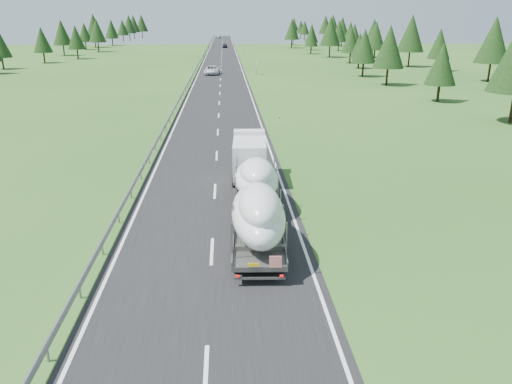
{
  "coord_description": "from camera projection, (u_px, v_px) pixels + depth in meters",
  "views": [
    {
      "loc": [
        0.81,
        -22.32,
        10.92
      ],
      "look_at": [
        2.41,
        3.66,
        1.78
      ],
      "focal_mm": 35.0,
      "sensor_mm": 36.0,
      "label": 1
    }
  ],
  "objects": [
    {
      "name": "distant_car_blue",
      "position": [
        219.0,
        37.0,
        272.21
      ],
      "size": [
        1.83,
        4.2,
        1.34
      ],
      "primitive_type": "imported",
      "rotation": [
        0.0,
        0.0,
        -0.1
      ],
      "color": "#1B1D4D",
      "rests_on": "ground"
    },
    {
      "name": "tree_line_left",
      "position": [
        50.0,
        32.0,
        131.56
      ],
      "size": [
        14.5,
        299.25,
        12.56
      ],
      "color": "black",
      "rests_on": "ground"
    },
    {
      "name": "tree_line_right",
      "position": [
        383.0,
        35.0,
        119.99
      ],
      "size": [
        28.77,
        297.98,
        12.46
      ],
      "color": "black",
      "rests_on": "ground"
    },
    {
      "name": "road_surface",
      "position": [
        221.0,
        66.0,
        118.76
      ],
      "size": [
        10.0,
        400.0,
        0.02
      ],
      "primitive_type": "cube",
      "color": "black",
      "rests_on": "ground"
    },
    {
      "name": "boat_truck",
      "position": [
        256.0,
        187.0,
        27.94
      ],
      "size": [
        2.99,
        17.33,
        3.65
      ],
      "color": "silver",
      "rests_on": "ground"
    },
    {
      "name": "ground",
      "position": [
        212.0,
        252.0,
        24.59
      ],
      "size": [
        400.0,
        400.0,
        0.0
      ],
      "primitive_type": "plane",
      "color": "#2A521B",
      "rests_on": "ground"
    },
    {
      "name": "distant_car_dark",
      "position": [
        225.0,
        46.0,
        187.96
      ],
      "size": [
        1.94,
        4.65,
        1.57
      ],
      "primitive_type": "imported",
      "rotation": [
        0.0,
        0.0,
        0.02
      ],
      "color": "black",
      "rests_on": "ground"
    },
    {
      "name": "highway_sign",
      "position": [
        257.0,
        65.0,
        99.74
      ],
      "size": [
        0.08,
        0.9,
        2.6
      ],
      "color": "slate",
      "rests_on": "ground"
    },
    {
      "name": "marker_posts",
      "position": [
        241.0,
        49.0,
        170.75
      ],
      "size": [
        0.13,
        350.08,
        1.0
      ],
      "color": "silver",
      "rests_on": "ground"
    },
    {
      "name": "guardrail",
      "position": [
        199.0,
        63.0,
        118.2
      ],
      "size": [
        0.1,
        400.0,
        0.76
      ],
      "color": "slate",
      "rests_on": "ground"
    },
    {
      "name": "distant_van",
      "position": [
        212.0,
        70.0,
        100.33
      ],
      "size": [
        3.25,
        6.34,
        1.71
      ],
      "primitive_type": "imported",
      "rotation": [
        0.0,
        0.0,
        -0.07
      ],
      "color": "silver",
      "rests_on": "ground"
    }
  ]
}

